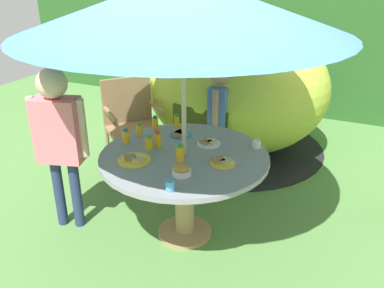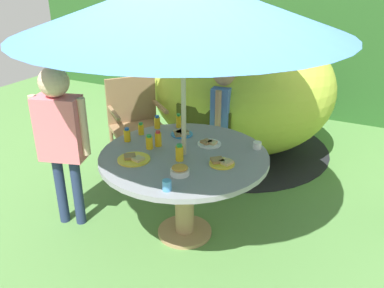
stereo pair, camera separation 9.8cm
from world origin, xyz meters
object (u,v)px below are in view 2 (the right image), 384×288
garden_table (184,170)px  juice_bottle_near_left (179,153)px  child_in_pink_shirt (60,129)px  plate_front_edge (222,163)px  patio_umbrella (183,4)px  dome_tent (240,87)px  juice_bottle_near_right (141,129)px  snack_bowl (180,170)px  juice_bottle_far_left (179,121)px  plate_center_front (182,133)px  juice_bottle_far_right (157,122)px  juice_bottle_mid_right (158,139)px  juice_bottle_spot_a (127,135)px  cup_far (257,145)px  plate_center_back (209,143)px  wooden_chair (135,118)px  cup_near (167,185)px  juice_bottle_back_edge (149,142)px  child_in_blue_shirt (223,108)px  plate_mid_left (134,159)px

garden_table → juice_bottle_near_left: size_ratio=10.09×
child_in_pink_shirt → plate_front_edge: bearing=-5.2°
juice_bottle_near_left → patio_umbrella: bearing=99.6°
dome_tent → juice_bottle_near_right: (-0.28, -1.63, 0.02)m
snack_bowl → juice_bottle_far_left: bearing=118.9°
plate_center_front → juice_bottle_far_right: bearing=170.9°
juice_bottle_mid_right → juice_bottle_spot_a: (-0.28, -0.03, -0.01)m
snack_bowl → juice_bottle_far_left: size_ratio=1.07×
cup_far → juice_bottle_spot_a: bearing=-161.5°
child_in_pink_shirt → plate_center_front: size_ratio=7.19×
dome_tent → juice_bottle_far_left: 1.35m
plate_center_back → wooden_chair: bearing=151.6°
cup_near → plate_front_edge: bearing=71.1°
juice_bottle_far_right → dome_tent: bearing=80.8°
plate_center_front → juice_bottle_mid_right: juice_bottle_mid_right is taller
patio_umbrella → juice_bottle_back_edge: 1.08m
snack_bowl → juice_bottle_far_right: 0.89m
dome_tent → plate_center_front: size_ratio=12.14×
garden_table → plate_center_front: 0.41m
child_in_blue_shirt → juice_bottle_far_right: (-0.36, -0.65, 0.02)m
patio_umbrella → juice_bottle_back_edge: (-0.29, -0.03, -1.04)m
juice_bottle_spot_a → juice_bottle_back_edge: bearing=-10.2°
cup_far → patio_umbrella: bearing=-143.3°
plate_mid_left → juice_bottle_mid_right: (0.03, 0.30, 0.05)m
snack_bowl → cup_near: 0.23m
cup_near → juice_bottle_back_edge: bearing=131.8°
cup_near → plate_center_front: bearing=112.1°
plate_front_edge → juice_bottle_far_right: size_ratio=1.66×
child_in_blue_shirt → plate_mid_left: child_in_blue_shirt is taller
snack_bowl → juice_bottle_near_left: (-0.11, 0.19, 0.03)m
wooden_chair → child_in_pink_shirt: 1.20m
child_in_blue_shirt → cup_near: (0.25, -1.54, -0.00)m
juice_bottle_near_left → cup_near: bearing=-72.5°
plate_center_back → juice_bottle_mid_right: 0.41m
child_in_blue_shirt → cup_near: child_in_blue_shirt is taller
juice_bottle_far_right → cup_far: (0.93, -0.02, -0.03)m
garden_table → dome_tent: (-0.23, 1.82, 0.16)m
child_in_pink_shirt → dome_tent: bearing=54.1°
child_in_pink_shirt → juice_bottle_spot_a: bearing=18.9°
plate_front_edge → plate_center_front: same height
plate_center_back → plate_mid_left: 0.64m
child_in_blue_shirt → snack_bowl: 1.34m
plate_center_back → juice_bottle_back_edge: 0.48m
juice_bottle_spot_a → garden_table: bearing=-1.4°
plate_center_back → juice_bottle_near_right: (-0.61, -0.07, 0.04)m
juice_bottle_spot_a → cup_near: 0.87m
patio_umbrella → child_in_pink_shirt: patio_umbrella is taller
child_in_blue_shirt → juice_bottle_far_right: bearing=-34.7°
patio_umbrella → juice_bottle_back_edge: bearing=-174.2°
cup_far → child_in_blue_shirt: bearing=130.2°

